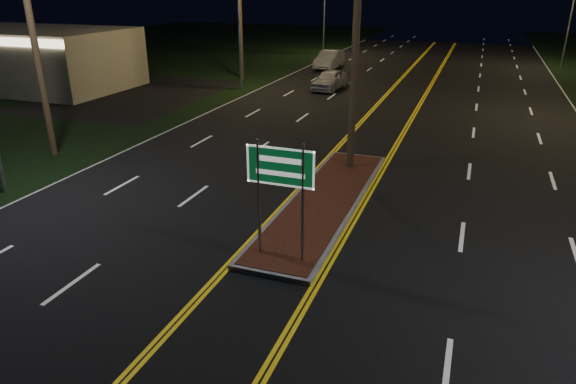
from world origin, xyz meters
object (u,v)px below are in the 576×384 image
at_px(highway_sign, 280,178).
at_px(car_near, 329,78).
at_px(median_island, 325,201).
at_px(commercial_building, 24,58).
at_px(streetlight_left_mid, 244,3).
at_px(car_far, 329,58).

relative_size(highway_sign, car_near, 0.68).
relative_size(median_island, commercial_building, 0.68).
distance_m(highway_sign, car_near, 24.06).
relative_size(streetlight_left_mid, car_near, 1.91).
xyz_separation_m(streetlight_left_mid, car_near, (5.31, 2.21, -4.87)).
distance_m(commercial_building, car_near, 21.65).
height_order(median_island, highway_sign, highway_sign).
height_order(streetlight_left_mid, car_near, streetlight_left_mid).
bearing_deg(car_near, median_island, -70.39).
distance_m(highway_sign, commercial_building, 31.17).
distance_m(highway_sign, car_far, 33.65).
bearing_deg(car_far, car_near, -73.40).
bearing_deg(commercial_building, median_island, -26.55).
xyz_separation_m(highway_sign, streetlight_left_mid, (-10.61, 21.20, 3.25)).
relative_size(median_island, car_near, 2.18).
xyz_separation_m(streetlight_left_mid, car_far, (2.68, 11.46, -4.79)).
bearing_deg(streetlight_left_mid, median_island, -58.02).
bearing_deg(commercial_building, car_far, 40.58).
relative_size(median_island, highway_sign, 3.20).
xyz_separation_m(commercial_building, car_far, (18.07, 15.47, -1.14)).
bearing_deg(median_island, car_near, 105.43).
height_order(median_island, car_near, car_near).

